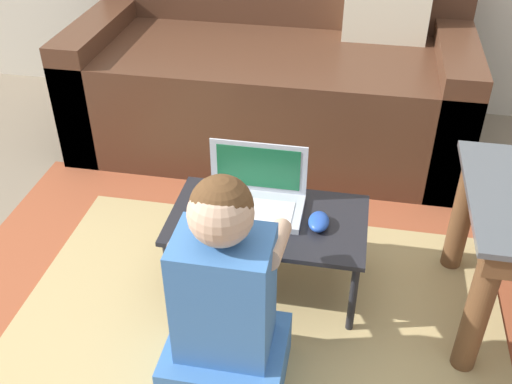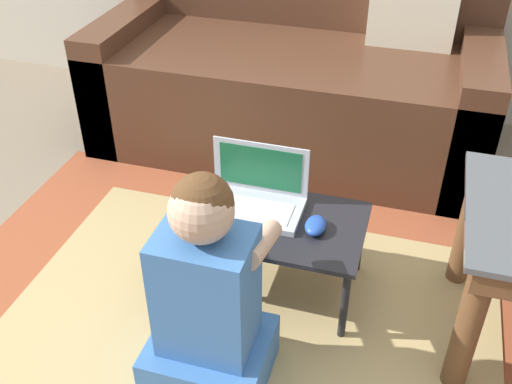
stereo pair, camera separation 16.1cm
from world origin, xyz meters
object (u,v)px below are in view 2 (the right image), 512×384
object	(u,v)px
couch	(295,82)
computer_mouse	(316,226)
laptop	(254,198)
laptop_desk	(266,226)
person_seated	(208,302)

from	to	relation	value
couch	computer_mouse	world-z (taller)	couch
couch	laptop	size ratio (longest dim) A/B	5.38
laptop_desk	person_seated	bearing A→B (deg)	-96.34
person_seated	laptop	bearing A→B (deg)	90.94
couch	person_seated	size ratio (longest dim) A/B	2.46
laptop	person_seated	xyz separation A→B (m)	(0.01, -0.46, -0.02)
couch	computer_mouse	xyz separation A→B (m)	(0.31, -1.02, 0.01)
laptop_desk	person_seated	distance (m)	0.41
laptop	computer_mouse	world-z (taller)	laptop
couch	laptop	xyz separation A→B (m)	(0.09, -0.96, 0.03)
laptop_desk	laptop	distance (m)	0.10
couch	computer_mouse	distance (m)	1.07
laptop_desk	laptop	bearing A→B (deg)	137.24
computer_mouse	couch	bearing A→B (deg)	106.68
couch	person_seated	distance (m)	1.42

